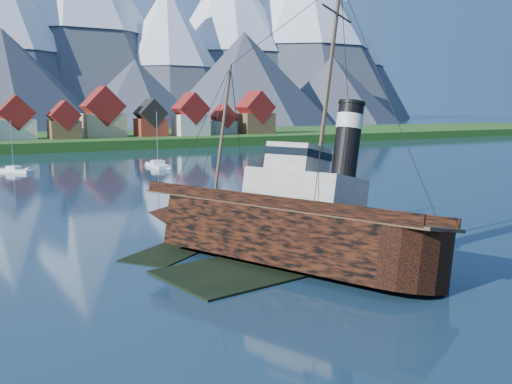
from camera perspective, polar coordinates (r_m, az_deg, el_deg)
ground at (r=51.49m, az=2.93°, el=-6.41°), size 1400.00×1400.00×0.00m
shoal at (r=54.26m, az=3.27°, el=-6.01°), size 31.71×21.24×1.14m
shore_bank at (r=213.84m, az=-22.77°, el=4.30°), size 600.00×80.00×3.20m
seawall at (r=176.30m, az=-21.15°, el=3.63°), size 600.00×2.50×2.00m
tugboat_wreck at (r=49.81m, az=1.49°, el=-3.17°), size 7.41×31.91×25.29m
sailboat_c at (r=126.35m, az=-23.09°, el=1.93°), size 7.02×7.99×11.00m
sailboat_e at (r=127.92m, az=-9.78°, el=2.57°), size 3.54×11.18×12.77m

